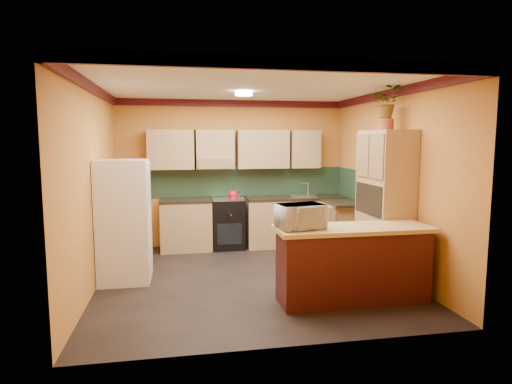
# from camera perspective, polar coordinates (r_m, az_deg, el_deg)

# --- Properties ---
(room_shell) EXTENTS (4.24, 4.24, 2.72)m
(room_shell) POSITION_cam_1_polar(r_m,az_deg,el_deg) (6.23, -0.98, 8.06)
(room_shell) COLOR black
(room_shell) RESTS_ON ground
(base_cabinets_back) EXTENTS (3.65, 0.60, 0.88)m
(base_cabinets_back) POSITION_cam_1_polar(r_m,az_deg,el_deg) (7.95, 0.68, -4.15)
(base_cabinets_back) COLOR tan
(base_cabinets_back) RESTS_ON ground
(countertop_back) EXTENTS (3.65, 0.62, 0.04)m
(countertop_back) POSITION_cam_1_polar(r_m,az_deg,el_deg) (7.88, 0.69, -0.87)
(countertop_back) COLOR black
(countertop_back) RESTS_ON base_cabinets_back
(stove) EXTENTS (0.58, 0.58, 0.91)m
(stove) POSITION_cam_1_polar(r_m,az_deg,el_deg) (7.85, -3.81, -4.19)
(stove) COLOR black
(stove) RESTS_ON ground
(kettle) EXTENTS (0.18, 0.18, 0.18)m
(kettle) POSITION_cam_1_polar(r_m,az_deg,el_deg) (7.73, -3.07, -0.27)
(kettle) COLOR #AA0B1C
(kettle) RESTS_ON stove
(sink) EXTENTS (0.48, 0.40, 0.03)m
(sink) POSITION_cam_1_polar(r_m,az_deg,el_deg) (8.05, 6.11, -0.48)
(sink) COLOR silver
(sink) RESTS_ON countertop_back
(base_cabinets_right) EXTENTS (0.60, 0.80, 0.88)m
(base_cabinets_right) POSITION_cam_1_polar(r_m,az_deg,el_deg) (7.54, 11.68, -4.90)
(base_cabinets_right) COLOR tan
(base_cabinets_right) RESTS_ON ground
(countertop_right) EXTENTS (0.62, 0.80, 0.04)m
(countertop_right) POSITION_cam_1_polar(r_m,az_deg,el_deg) (7.46, 11.76, -1.44)
(countertop_right) COLOR black
(countertop_right) RESTS_ON base_cabinets_right
(fridge) EXTENTS (0.68, 0.66, 1.70)m
(fridge) POSITION_cam_1_polar(r_m,az_deg,el_deg) (6.21, -17.21, -3.73)
(fridge) COLOR white
(fridge) RESTS_ON ground
(pantry) EXTENTS (0.48, 0.90, 2.10)m
(pantry) POSITION_cam_1_polar(r_m,az_deg,el_deg) (6.27, 16.73, -1.76)
(pantry) COLOR tan
(pantry) RESTS_ON ground
(fern_pot) EXTENTS (0.22, 0.22, 0.16)m
(fern_pot) POSITION_cam_1_polar(r_m,az_deg,el_deg) (6.26, 16.88, 8.60)
(fern_pot) COLOR #AA4029
(fern_pot) RESTS_ON pantry
(fern) EXTENTS (0.49, 0.46, 0.45)m
(fern) POSITION_cam_1_polar(r_m,az_deg,el_deg) (6.27, 16.98, 11.37)
(fern) COLOR tan
(fern) RESTS_ON fern_pot
(breakfast_bar) EXTENTS (1.80, 0.55, 0.88)m
(breakfast_bar) POSITION_cam_1_polar(r_m,az_deg,el_deg) (5.41, 12.75, -9.60)
(breakfast_bar) COLOR #43120F
(breakfast_bar) RESTS_ON ground
(bar_top) EXTENTS (1.90, 0.65, 0.05)m
(bar_top) POSITION_cam_1_polar(r_m,az_deg,el_deg) (5.30, 12.88, -4.77)
(bar_top) COLOR tan
(bar_top) RESTS_ON breakfast_bar
(microwave) EXTENTS (0.59, 0.46, 0.29)m
(microwave) POSITION_cam_1_polar(r_m,az_deg,el_deg) (5.05, 5.94, -3.25)
(microwave) COLOR white
(microwave) RESTS_ON bar_top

